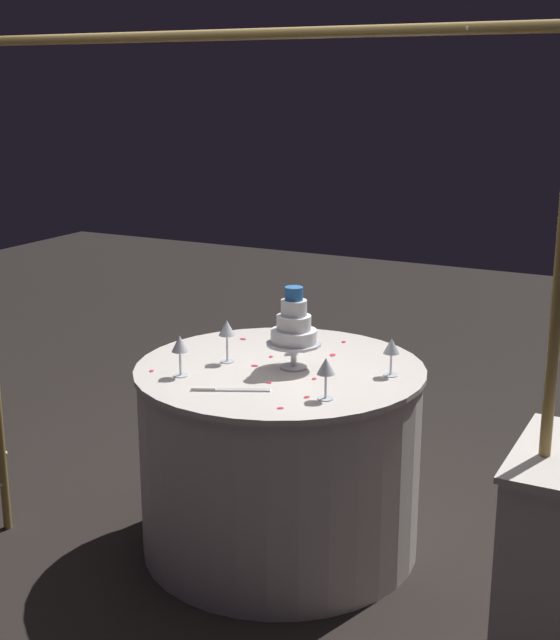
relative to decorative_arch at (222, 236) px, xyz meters
name	(u,v)px	position (x,y,z in m)	size (l,w,h in m)	color
ground_plane	(280,543)	(0.00, -0.43, -1.39)	(12.00, 12.00, 0.00)	black
decorative_arch	(222,236)	(0.00, 0.00, 0.00)	(2.31, 0.05, 2.06)	olive
main_table	(280,457)	(0.00, -0.43, -0.99)	(1.18, 1.18, 0.79)	silver
tiered_cake	(294,328)	(-0.06, -0.44, -0.43)	(0.22, 0.22, 0.33)	silver
wine_glass_0	(326,368)	(-0.32, -0.17, -0.48)	(0.07, 0.07, 0.16)	silver
wine_glass_1	(180,346)	(0.29, -0.15, -0.47)	(0.06, 0.06, 0.16)	silver
wine_glass_2	(391,348)	(-0.43, -0.53, -0.49)	(0.06, 0.06, 0.15)	silver
wine_glass_3	(227,330)	(0.22, -0.39, -0.46)	(0.07, 0.07, 0.18)	silver
wine_glass_4	(302,324)	(0.01, -0.67, -0.48)	(0.06, 0.06, 0.17)	silver
cake_knife	(226,390)	(0.05, -0.09, -0.59)	(0.28, 0.15, 0.01)	silver
rose_petal_0	(243,339)	(0.32, -0.70, -0.60)	(0.03, 0.02, 0.00)	#E02D47
rose_petal_1	(314,379)	(-0.19, -0.36, -0.60)	(0.02, 0.02, 0.00)	#E02D47
rose_petal_2	(269,382)	(-0.05, -0.24, -0.60)	(0.03, 0.02, 0.00)	#E02D47
rose_petal_3	(344,342)	(-0.09, -0.87, -0.60)	(0.03, 0.02, 0.00)	#E02D47
rose_petal_4	(152,371)	(0.43, -0.15, -0.60)	(0.03, 0.02, 0.00)	#E02D47
rose_petal_5	(255,365)	(0.09, -0.39, -0.60)	(0.03, 0.02, 0.00)	#E02D47
rose_petal_6	(307,397)	(-0.25, -0.16, -0.60)	(0.03, 0.02, 0.00)	#E02D47
rose_petal_7	(333,355)	(-0.13, -0.67, -0.60)	(0.04, 0.02, 0.00)	#E02D47
rose_petal_8	(271,357)	(0.09, -0.53, -0.60)	(0.02, 0.02, 0.00)	#E02D47
rose_petal_9	(280,408)	(-0.22, -0.01, -0.60)	(0.02, 0.02, 0.00)	#E02D47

